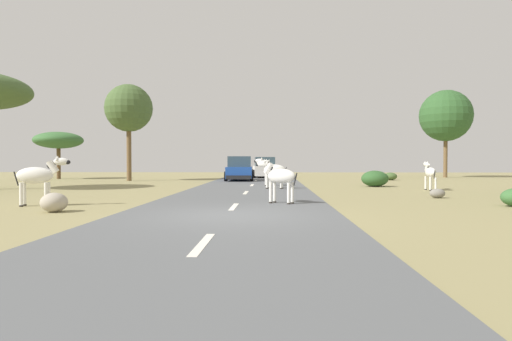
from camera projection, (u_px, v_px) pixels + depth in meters
ground_plane at (232, 217)px, 11.34m from camera, size 90.00×90.00×0.00m
road at (227, 216)px, 11.35m from camera, size 6.00×64.00×0.05m
lane_markings at (223, 220)px, 10.35m from camera, size 0.16×56.00×0.01m
zebra_0 at (268, 170)px, 24.82m from camera, size 0.44×1.60×1.51m
zebra_1 at (279, 177)px, 14.47m from camera, size 1.44×0.98×1.48m
zebra_2 at (38, 176)px, 14.06m from camera, size 1.71×0.67×1.63m
zebra_3 at (273, 170)px, 22.18m from camera, size 1.68×0.63×1.59m
zebra_4 at (430, 173)px, 21.65m from camera, size 0.41×1.55×1.46m
car_0 at (264, 168)px, 37.44m from camera, size 2.28×4.47×1.74m
car_1 at (239, 169)px, 31.72m from camera, size 2.17×4.41×1.74m
tree_0 at (58, 140)px, 35.38m from camera, size 3.85×3.85×3.81m
tree_1 at (446, 116)px, 38.55m from camera, size 4.52×4.52×7.71m
tree_3 at (129, 109)px, 32.01m from camera, size 3.46×3.46×7.07m
bush_0 at (391, 176)px, 33.18m from camera, size 0.96×0.87×0.58m
bush_2 at (375, 179)px, 24.75m from camera, size 1.52×1.37×0.91m
rock_0 at (54, 202)px, 12.40m from camera, size 0.75×0.72×0.55m
rock_1 at (437, 193)px, 17.10m from camera, size 0.59×0.42×0.37m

